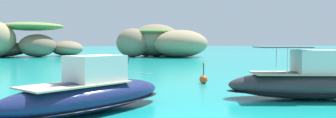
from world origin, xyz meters
The scene contains 5 objects.
islet_large centered at (-24.99, 58.36, 2.90)m, with size 22.29×14.87×6.51m.
islet_small centered at (1.68, 56.18, 2.60)m, with size 19.26×17.87×6.17m.
motorboat_charcoal centered at (2.57, 9.00, 0.83)m, with size 8.58×3.90×2.59m.
motorboat_navy centered at (-8.11, 7.46, 0.77)m, with size 7.42×6.82×2.29m.
channel_buoy centered at (-1.15, 15.61, 0.34)m, with size 0.56×0.56×1.48m.
Camera 1 is at (-7.01, -6.12, 2.86)m, focal length 35.46 mm.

